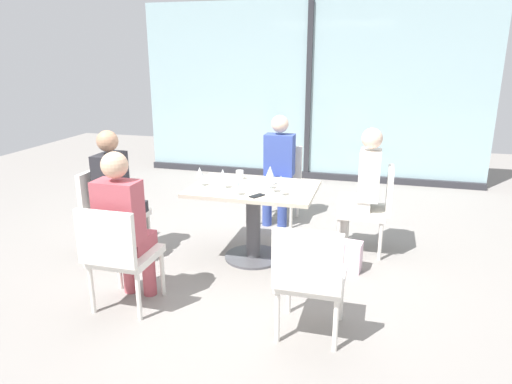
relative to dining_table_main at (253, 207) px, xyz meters
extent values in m
plane|color=gray|center=(0.00, 0.00, -0.53)|extent=(12.00, 12.00, 0.00)
cube|color=#98B7BC|center=(0.00, 3.20, 0.82)|extent=(5.35, 0.03, 2.70)
cube|color=#2D2D33|center=(0.00, 3.17, 0.82)|extent=(0.08, 0.06, 2.70)
cube|color=#2D2D33|center=(0.00, 3.17, -0.48)|extent=(5.35, 0.10, 0.10)
cube|color=#BCB29E|center=(0.00, 0.00, 0.18)|extent=(1.18, 0.81, 0.04)
cylinder|color=#4C4C51|center=(0.00, 0.00, -0.18)|extent=(0.14, 0.14, 0.69)
cylinder|color=#4C4C51|center=(0.00, 0.00, -0.52)|extent=(0.56, 0.56, 0.02)
cube|color=silver|center=(1.00, 0.47, -0.11)|extent=(0.46, 0.46, 0.06)
cube|color=silver|center=(1.25, 0.47, 0.13)|extent=(0.05, 0.46, 0.42)
cylinder|color=silver|center=(0.80, 0.67, -0.33)|extent=(0.04, 0.04, 0.39)
cylinder|color=silver|center=(0.80, 0.27, -0.33)|extent=(0.04, 0.04, 0.39)
cylinder|color=silver|center=(1.20, 0.67, -0.33)|extent=(0.04, 0.04, 0.39)
cylinder|color=silver|center=(1.20, 0.27, -0.33)|extent=(0.04, 0.04, 0.39)
cube|color=silver|center=(-1.27, -0.31, -0.11)|extent=(0.46, 0.46, 0.06)
cube|color=silver|center=(-1.52, -0.31, 0.13)|extent=(0.05, 0.46, 0.42)
cylinder|color=silver|center=(-1.07, -0.51, -0.33)|extent=(0.04, 0.04, 0.39)
cylinder|color=silver|center=(-1.07, -0.11, -0.33)|extent=(0.04, 0.04, 0.39)
cylinder|color=silver|center=(-1.47, -0.51, -0.33)|extent=(0.04, 0.04, 0.39)
cylinder|color=silver|center=(-1.47, -0.11, -0.33)|extent=(0.04, 0.04, 0.39)
cube|color=silver|center=(0.00, 1.10, -0.11)|extent=(0.46, 0.46, 0.06)
cube|color=silver|center=(0.00, 1.35, 0.13)|extent=(0.46, 0.05, 0.42)
cylinder|color=silver|center=(-0.20, 0.90, -0.33)|extent=(0.04, 0.04, 0.39)
cylinder|color=silver|center=(0.20, 0.90, -0.33)|extent=(0.04, 0.04, 0.39)
cylinder|color=silver|center=(-0.20, 1.30, -0.33)|extent=(0.04, 0.04, 0.39)
cylinder|color=silver|center=(0.20, 1.30, -0.33)|extent=(0.04, 0.04, 0.39)
cube|color=silver|center=(-0.73, -1.10, -0.11)|extent=(0.46, 0.46, 0.06)
cube|color=silver|center=(-0.73, -1.35, 0.13)|extent=(0.46, 0.05, 0.42)
cylinder|color=silver|center=(-0.53, -0.90, -0.33)|extent=(0.04, 0.04, 0.39)
cylinder|color=silver|center=(-0.93, -0.90, -0.33)|extent=(0.04, 0.04, 0.39)
cylinder|color=silver|center=(-0.53, -1.30, -0.33)|extent=(0.04, 0.04, 0.39)
cylinder|color=silver|center=(-0.93, -1.30, -0.33)|extent=(0.04, 0.04, 0.39)
cube|color=silver|center=(0.73, -1.10, -0.11)|extent=(0.46, 0.46, 0.06)
cube|color=silver|center=(0.73, -1.35, 0.13)|extent=(0.46, 0.05, 0.42)
cylinder|color=silver|center=(0.93, -0.90, -0.33)|extent=(0.04, 0.04, 0.39)
cylinder|color=silver|center=(0.53, -0.90, -0.33)|extent=(0.04, 0.04, 0.39)
cylinder|color=silver|center=(0.93, -1.30, -0.33)|extent=(0.04, 0.04, 0.39)
cylinder|color=silver|center=(0.53, -1.30, -0.33)|extent=(0.04, 0.04, 0.39)
cylinder|color=silver|center=(0.82, 0.56, -0.30)|extent=(0.11, 0.11, 0.45)
cube|color=silver|center=(0.92, 0.56, -0.02)|extent=(0.32, 0.13, 0.11)
cylinder|color=silver|center=(0.82, 0.38, -0.30)|extent=(0.11, 0.11, 0.45)
cube|color=silver|center=(0.92, 0.38, -0.02)|extent=(0.32, 0.13, 0.11)
cube|color=silver|center=(1.05, 0.47, 0.27)|extent=(0.20, 0.34, 0.48)
sphere|color=beige|center=(1.05, 0.47, 0.63)|extent=(0.20, 0.20, 0.20)
cylinder|color=#28282D|center=(-1.09, -0.40, -0.30)|extent=(0.11, 0.11, 0.45)
cube|color=#28282D|center=(-1.19, -0.40, -0.02)|extent=(0.32, 0.13, 0.11)
cylinder|color=#28282D|center=(-1.09, -0.22, -0.30)|extent=(0.11, 0.11, 0.45)
cube|color=#28282D|center=(-1.19, -0.22, -0.02)|extent=(0.32, 0.13, 0.11)
cube|color=#28282D|center=(-1.32, -0.31, 0.27)|extent=(0.20, 0.34, 0.48)
sphere|color=tan|center=(-1.32, -0.31, 0.63)|extent=(0.20, 0.20, 0.20)
cylinder|color=#384C9E|center=(-0.09, 0.92, -0.30)|extent=(0.11, 0.11, 0.45)
cube|color=#384C9E|center=(-0.09, 1.02, -0.02)|extent=(0.13, 0.32, 0.11)
cylinder|color=#384C9E|center=(0.09, 0.92, -0.30)|extent=(0.11, 0.11, 0.45)
cube|color=#384C9E|center=(0.09, 1.02, -0.02)|extent=(0.13, 0.32, 0.11)
cube|color=#384C9E|center=(0.00, 1.15, 0.27)|extent=(0.34, 0.20, 0.48)
sphere|color=beige|center=(0.00, 1.15, 0.63)|extent=(0.20, 0.20, 0.20)
cylinder|color=#B24C56|center=(-0.64, -0.92, -0.30)|extent=(0.11, 0.11, 0.45)
cube|color=#B24C56|center=(-0.64, -1.02, -0.02)|extent=(0.13, 0.32, 0.11)
cylinder|color=#B24C56|center=(-0.82, -0.92, -0.30)|extent=(0.11, 0.11, 0.45)
cube|color=#B24C56|center=(-0.82, -1.02, -0.02)|extent=(0.13, 0.32, 0.11)
cube|color=#B24C56|center=(-0.73, -1.15, 0.27)|extent=(0.34, 0.20, 0.48)
sphere|color=#D8AD8C|center=(-0.73, -1.15, 0.63)|extent=(0.20, 0.20, 0.20)
cylinder|color=silver|center=(-0.50, -0.10, 0.20)|extent=(0.06, 0.06, 0.00)
cylinder|color=silver|center=(-0.50, -0.10, 0.25)|extent=(0.01, 0.01, 0.08)
cone|color=silver|center=(-0.50, -0.10, 0.34)|extent=(0.07, 0.07, 0.09)
cylinder|color=silver|center=(0.31, -0.21, 0.20)|extent=(0.06, 0.06, 0.00)
cylinder|color=silver|center=(0.31, -0.21, 0.25)|extent=(0.01, 0.01, 0.08)
cone|color=silver|center=(0.31, -0.21, 0.34)|extent=(0.07, 0.07, 0.09)
cylinder|color=silver|center=(0.14, 0.11, 0.20)|extent=(0.06, 0.06, 0.00)
cylinder|color=silver|center=(0.14, 0.11, 0.25)|extent=(0.01, 0.01, 0.08)
cone|color=silver|center=(0.14, 0.11, 0.34)|extent=(0.07, 0.07, 0.09)
cylinder|color=silver|center=(0.21, -0.13, 0.20)|extent=(0.06, 0.06, 0.00)
cylinder|color=silver|center=(0.21, -0.13, 0.25)|extent=(0.01, 0.01, 0.08)
cone|color=silver|center=(0.21, -0.13, 0.34)|extent=(0.07, 0.07, 0.09)
cylinder|color=silver|center=(0.15, -0.02, 0.20)|extent=(0.06, 0.06, 0.00)
cylinder|color=silver|center=(0.15, -0.02, 0.25)|extent=(0.01, 0.01, 0.08)
cone|color=silver|center=(0.15, -0.02, 0.34)|extent=(0.07, 0.07, 0.09)
cylinder|color=silver|center=(-0.07, -0.30, 0.20)|extent=(0.06, 0.06, 0.00)
cylinder|color=silver|center=(-0.07, -0.30, 0.25)|extent=(0.01, 0.01, 0.08)
cone|color=silver|center=(-0.07, -0.30, 0.34)|extent=(0.07, 0.07, 0.09)
cylinder|color=silver|center=(-0.26, -0.12, 0.20)|extent=(0.06, 0.06, 0.00)
cylinder|color=silver|center=(-0.26, -0.12, 0.25)|extent=(0.01, 0.01, 0.08)
cone|color=silver|center=(-0.26, -0.12, 0.34)|extent=(0.07, 0.07, 0.09)
cylinder|color=white|center=(-0.20, 0.23, 0.25)|extent=(0.08, 0.08, 0.09)
cube|color=black|center=(0.11, -0.28, 0.21)|extent=(0.13, 0.16, 0.01)
cube|color=beige|center=(0.89, -0.02, -0.39)|extent=(0.32, 0.20, 0.28)
camera|label=1|loc=(1.13, -4.07, 1.43)|focal=32.76mm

